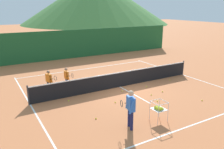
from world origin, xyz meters
TOP-DOWN VIEW (x-y plane):
  - ground_plane at (0.00, 0.00)m, footprint 120.00×120.00m
  - line_baseline_near at (0.00, -5.68)m, footprint 10.90×0.08m
  - line_baseline_far at (0.00, 5.11)m, footprint 10.90×0.08m
  - line_sideline_west at (-5.45, 0.00)m, footprint 0.08×10.79m
  - line_sideline_east at (5.45, 0.00)m, footprint 0.08×10.79m
  - line_service_center at (0.00, 0.00)m, footprint 0.08×6.03m
  - tennis_net at (0.00, 0.00)m, footprint 11.09×0.08m
  - instructor at (-2.35, -4.54)m, footprint 0.44×0.82m
  - student_0 at (-4.07, 1.26)m, footprint 0.56×0.56m
  - student_1 at (-2.98, 1.35)m, footprint 0.40×0.64m
  - ball_cart at (-0.90, -4.63)m, footprint 0.58×0.58m
  - tennis_ball_0 at (3.67, -0.59)m, footprint 0.07×0.07m
  - tennis_ball_1 at (-0.33, -0.78)m, footprint 0.07×0.07m
  - tennis_ball_2 at (0.78, -2.12)m, footprint 0.07×0.07m
  - tennis_ball_3 at (2.62, -4.12)m, footprint 0.07×0.07m
  - tennis_ball_4 at (-3.22, -3.12)m, footprint 0.07×0.07m
  - tennis_ball_6 at (0.48, -2.99)m, footprint 0.07×0.07m
  - tennis_ball_8 at (-1.54, -1.99)m, footprint 0.07×0.07m
  - tennis_ball_9 at (1.68, -2.05)m, footprint 0.07×0.07m
  - tennis_ball_10 at (1.40, -0.90)m, footprint 0.07×0.07m
  - tennis_ball_11 at (-3.59, -0.57)m, footprint 0.07×0.07m
  - windscreen_fence at (0.00, 9.51)m, footprint 23.99×0.08m
  - hill_0 at (24.00, 52.49)m, footprint 43.01×43.01m

SIDE VIEW (x-z plane):
  - ground_plane at x=0.00m, z-range 0.00..0.00m
  - line_baseline_near at x=0.00m, z-range 0.00..0.01m
  - line_baseline_far at x=0.00m, z-range 0.00..0.01m
  - line_sideline_west at x=-5.45m, z-range 0.00..0.01m
  - line_sideline_east at x=5.45m, z-range 0.00..0.01m
  - line_service_center at x=0.00m, z-range 0.00..0.01m
  - tennis_ball_0 at x=3.67m, z-range 0.00..0.07m
  - tennis_ball_1 at x=-0.33m, z-range 0.00..0.07m
  - tennis_ball_2 at x=0.78m, z-range 0.00..0.07m
  - tennis_ball_3 at x=2.62m, z-range 0.00..0.07m
  - tennis_ball_4 at x=-3.22m, z-range 0.00..0.07m
  - tennis_ball_6 at x=0.48m, z-range 0.00..0.07m
  - tennis_ball_8 at x=-1.54m, z-range 0.00..0.07m
  - tennis_ball_9 at x=1.68m, z-range 0.00..0.07m
  - tennis_ball_10 at x=1.40m, z-range 0.00..0.07m
  - tennis_ball_11 at x=-3.59m, z-range 0.00..0.07m
  - tennis_net at x=0.00m, z-range -0.03..1.02m
  - ball_cart at x=-0.90m, z-range 0.15..1.05m
  - student_1 at x=-2.98m, z-range 0.13..1.46m
  - student_0 at x=-4.07m, z-range 0.14..1.47m
  - instructor at x=-2.35m, z-range 0.17..1.82m
  - windscreen_fence at x=0.00m, z-range 0.00..2.74m
  - hill_0 at x=24.00m, z-range 0.00..13.61m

